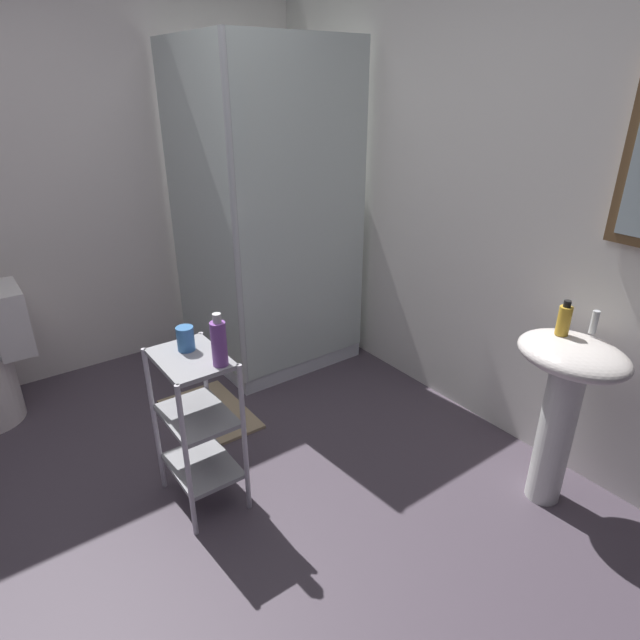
% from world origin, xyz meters
% --- Properties ---
extents(ground_plane, '(4.20, 4.20, 0.02)m').
position_xyz_m(ground_plane, '(0.00, 0.00, -0.01)').
color(ground_plane, '#4D424F').
extents(wall_back, '(4.20, 0.14, 2.50)m').
position_xyz_m(wall_back, '(0.01, 1.85, 1.25)').
color(wall_back, white).
rests_on(wall_back, ground_plane).
extents(wall_left, '(0.10, 4.20, 2.50)m').
position_xyz_m(wall_left, '(-1.85, 0.00, 1.25)').
color(wall_left, white).
rests_on(wall_left, ground_plane).
extents(shower_stall, '(0.92, 0.92, 2.00)m').
position_xyz_m(shower_stall, '(-1.19, 1.17, 0.46)').
color(shower_stall, white).
rests_on(shower_stall, ground_plane).
extents(pedestal_sink, '(0.46, 0.37, 0.81)m').
position_xyz_m(pedestal_sink, '(0.73, 1.52, 0.58)').
color(pedestal_sink, white).
rests_on(pedestal_sink, ground_plane).
extents(sink_faucet, '(0.03, 0.03, 0.10)m').
position_xyz_m(sink_faucet, '(0.73, 1.64, 0.86)').
color(sink_faucet, silver).
rests_on(sink_faucet, pedestal_sink).
extents(storage_cart, '(0.38, 0.28, 0.74)m').
position_xyz_m(storage_cart, '(-0.20, 0.25, 0.44)').
color(storage_cart, silver).
rests_on(storage_cart, ground_plane).
extents(hand_soap_bottle, '(0.05, 0.05, 0.15)m').
position_xyz_m(hand_soap_bottle, '(0.66, 1.52, 0.88)').
color(hand_soap_bottle, gold).
rests_on(hand_soap_bottle, pedestal_sink).
extents(conditioner_bottle_purple, '(0.06, 0.06, 0.22)m').
position_xyz_m(conditioner_bottle_purple, '(-0.06, 0.32, 0.84)').
color(conditioner_bottle_purple, purple).
rests_on(conditioner_bottle_purple, storage_cart).
extents(rinse_cup, '(0.07, 0.07, 0.10)m').
position_xyz_m(rinse_cup, '(-0.26, 0.26, 0.79)').
color(rinse_cup, '#3870B2').
rests_on(rinse_cup, storage_cart).
extents(bath_mat, '(0.60, 0.40, 0.02)m').
position_xyz_m(bath_mat, '(-0.79, 0.55, 0.01)').
color(bath_mat, tan).
rests_on(bath_mat, ground_plane).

